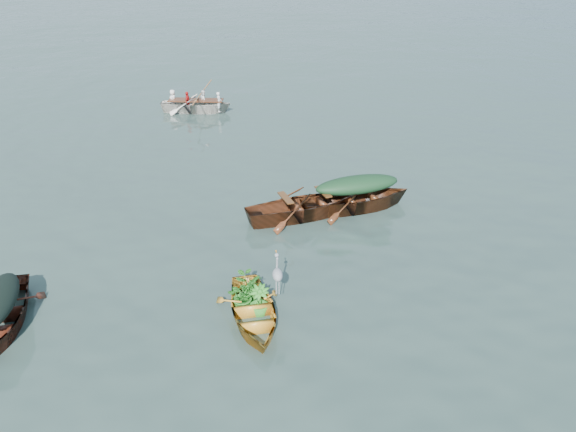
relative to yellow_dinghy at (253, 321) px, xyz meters
name	(u,v)px	position (x,y,z in m)	size (l,w,h in m)	color
ground	(262,268)	(0.33, 2.12, 0.00)	(140.00, 140.00, 0.00)	#32463F
yellow_dinghy	(253,321)	(0.00, 0.00, 0.00)	(1.42, 3.27, 0.89)	gold
dark_covered_boat	(4,326)	(-5.25, 0.35, 0.00)	(1.41, 3.79, 0.95)	#542113
green_tarp_boat	(356,210)	(3.31, 5.10, 0.00)	(1.47, 4.71, 1.12)	#4C2C11
open_wooden_boat	(304,217)	(1.71, 4.77, 0.00)	(1.50, 4.83, 1.16)	#572A15
rowed_boat	(197,112)	(-1.90, 15.95, 0.00)	(1.36, 4.53, 1.09)	silver
green_tarp_cover	(357,185)	(3.31, 5.10, 0.82)	(0.81, 2.59, 0.52)	#15341C
thwart_benches	(305,199)	(1.71, 4.77, 0.60)	(0.90, 2.41, 0.04)	#4C2A11
heron	(278,281)	(0.54, 0.11, 0.90)	(0.28, 0.40, 0.92)	#93969B
dinghy_weeds	(249,278)	(-0.04, 0.55, 0.74)	(0.70, 0.90, 0.60)	#25701D
rowers	(195,92)	(-1.90, 15.95, 0.93)	(1.22, 3.17, 0.76)	silver
oars	(196,100)	(-1.90, 15.95, 0.58)	(2.60, 0.60, 0.06)	brown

